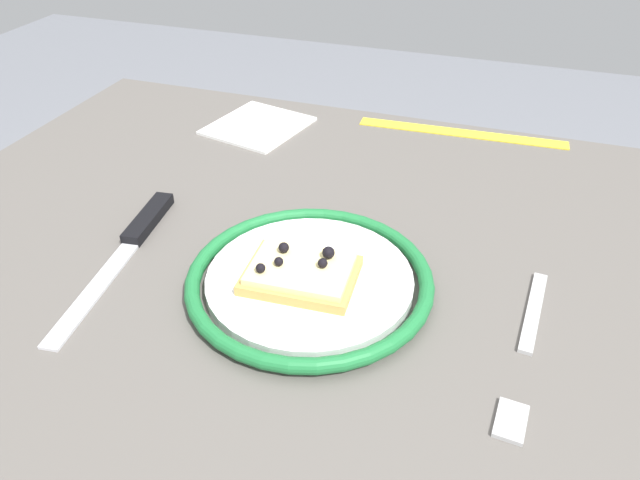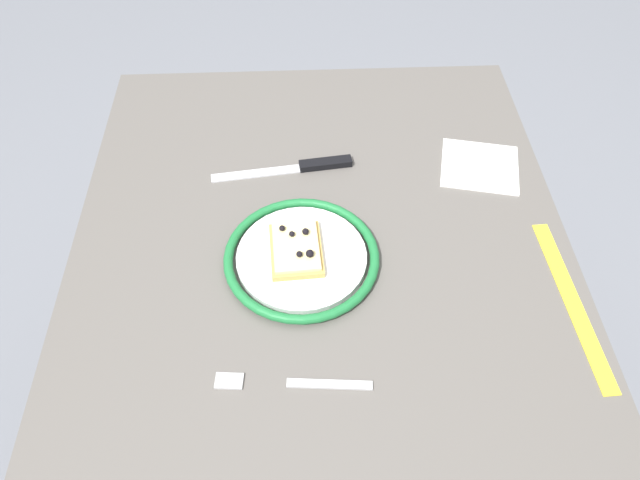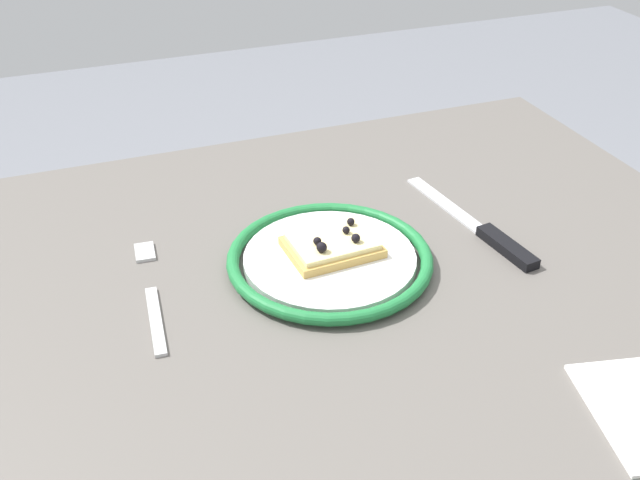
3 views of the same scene
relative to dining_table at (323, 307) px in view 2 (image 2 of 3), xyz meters
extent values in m
plane|color=slate|center=(0.00, 0.00, -0.67)|extent=(6.00, 6.00, 0.00)
cube|color=#5B5651|center=(0.00, 0.00, 0.08)|extent=(1.01, 0.76, 0.04)
cylinder|color=#4C4742|center=(0.45, -0.32, -0.30)|extent=(0.05, 0.05, 0.72)
cylinder|color=#4C4742|center=(0.45, 0.32, -0.30)|extent=(0.05, 0.05, 0.72)
cylinder|color=white|center=(0.02, 0.03, 0.10)|extent=(0.19, 0.19, 0.01)
torus|color=#1E7238|center=(0.02, 0.03, 0.11)|extent=(0.23, 0.23, 0.01)
cube|color=tan|center=(0.03, 0.04, 0.11)|extent=(0.11, 0.08, 0.01)
cube|color=#F2DD93|center=(0.03, 0.04, 0.12)|extent=(0.09, 0.07, 0.01)
sphere|color=black|center=(0.01, 0.02, 0.13)|extent=(0.01, 0.01, 0.01)
sphere|color=black|center=(0.06, 0.06, 0.13)|extent=(0.01, 0.01, 0.01)
sphere|color=black|center=(0.05, 0.04, 0.13)|extent=(0.01, 0.01, 0.01)
sphere|color=black|center=(0.01, 0.03, 0.13)|extent=(0.01, 0.01, 0.01)
sphere|color=black|center=(0.05, 0.02, 0.13)|extent=(0.01, 0.01, 0.01)
cube|color=silver|center=(0.21, 0.10, 0.10)|extent=(0.04, 0.15, 0.00)
cube|color=black|center=(0.22, -0.01, 0.10)|extent=(0.03, 0.09, 0.01)
cube|color=#BABABA|center=(-0.18, 0.00, 0.10)|extent=(0.02, 0.11, 0.00)
cube|color=#BABABA|center=(-0.17, 0.13, 0.10)|extent=(0.02, 0.04, 0.00)
cube|color=yellow|center=(-0.07, -0.35, 0.10)|extent=(0.29, 0.04, 0.00)
cube|color=white|center=(0.21, -0.28, 0.10)|extent=(0.14, 0.15, 0.00)
camera|label=1|loc=(-0.13, 0.44, 0.46)|focal=33.40mm
camera|label=2|loc=(-0.51, 0.03, 0.80)|focal=32.99mm
camera|label=3|loc=(-0.23, -0.60, 0.57)|focal=41.29mm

